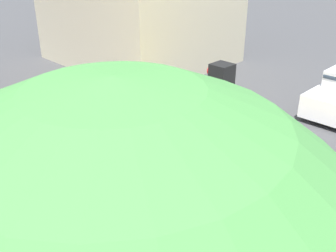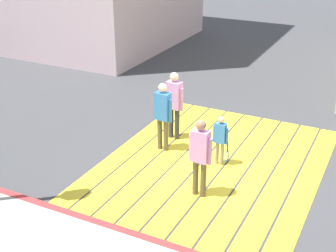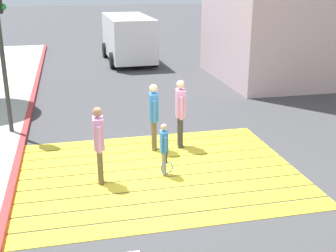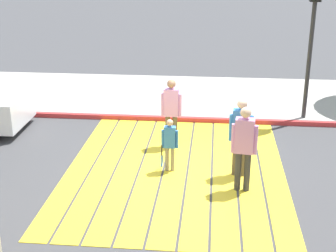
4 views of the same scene
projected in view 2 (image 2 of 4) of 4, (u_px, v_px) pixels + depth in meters
ground_plane at (213, 165)px, 11.26m from camera, size 120.00×120.00×0.00m
crosswalk_stripes at (213, 164)px, 11.26m from camera, size 6.40×4.90×0.01m
curb_painted at (146, 240)px, 8.60m from camera, size 0.16×40.00×0.13m
pedestrian_adult_lead at (174, 101)px, 12.13m from camera, size 0.28×0.53×1.83m
pedestrian_adult_trailing at (200, 153)px, 9.65m from camera, size 0.23×0.51×1.75m
pedestrian_adult_side at (163, 112)px, 11.55m from camera, size 0.26×0.51×1.77m
pedestrian_child_with_racket at (221, 138)px, 11.00m from camera, size 0.28×0.38×1.24m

